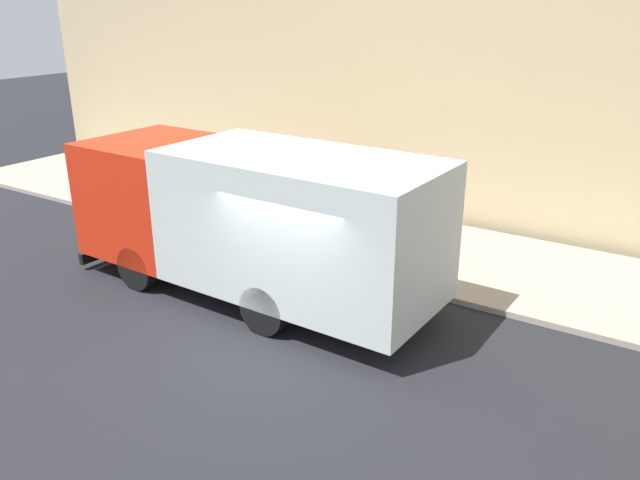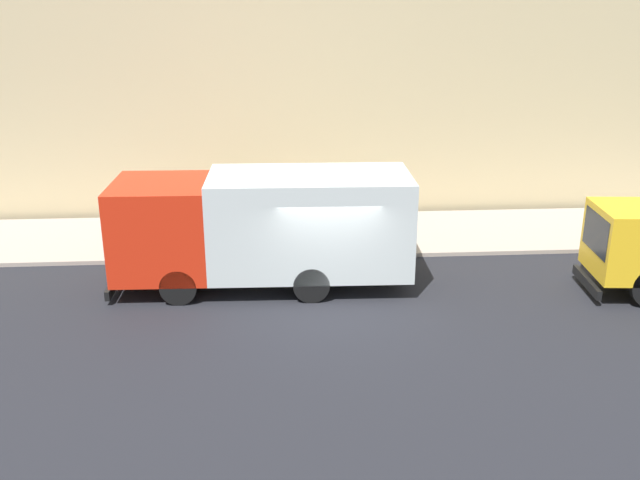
% 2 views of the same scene
% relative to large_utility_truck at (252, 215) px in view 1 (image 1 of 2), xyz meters
% --- Properties ---
extents(ground, '(80.00, 80.00, 0.00)m').
position_rel_large_utility_truck_xyz_m(ground, '(-1.28, -1.58, -1.66)').
color(ground, black).
extents(sidewalk, '(4.12, 30.00, 0.12)m').
position_rel_large_utility_truck_xyz_m(sidewalk, '(3.78, -1.58, -1.60)').
color(sidewalk, '#A39587').
rests_on(sidewalk, ground).
extents(large_utility_truck, '(2.72, 7.69, 2.97)m').
position_rel_large_utility_truck_xyz_m(large_utility_truck, '(0.00, 0.00, 0.00)').
color(large_utility_truck, red).
rests_on(large_utility_truck, ground).
extents(pedestrian_walking, '(0.50, 0.50, 1.70)m').
position_rel_large_utility_truck_xyz_m(pedestrian_walking, '(5.15, 0.97, -0.65)').
color(pedestrian_walking, '#463251').
rests_on(pedestrian_walking, sidewalk).
extents(traffic_cone_orange, '(0.44, 0.44, 0.62)m').
position_rel_large_utility_truck_xyz_m(traffic_cone_orange, '(2.24, 2.62, -1.23)').
color(traffic_cone_orange, orange).
rests_on(traffic_cone_orange, sidewalk).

